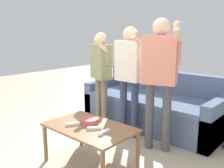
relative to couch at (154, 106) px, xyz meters
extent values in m
plane|color=tan|center=(-0.15, -1.52, -0.29)|extent=(12.00, 12.00, 0.00)
cube|color=#475675|center=(0.00, -0.04, -0.08)|extent=(2.13, 0.92, 0.42)
cube|color=#4D5D7E|center=(0.00, -0.12, 0.16)|extent=(1.85, 0.80, 0.06)
cube|color=#475675|center=(0.00, 0.33, 0.33)|extent=(2.13, 0.18, 0.40)
cube|color=#475675|center=(-1.00, -0.04, 0.01)|extent=(0.14, 0.92, 0.60)
cube|color=#475675|center=(1.00, -0.04, 0.01)|extent=(0.14, 0.92, 0.60)
cube|color=brown|center=(0.15, -1.53, 0.15)|extent=(0.96, 0.60, 0.03)
cylinder|color=brown|center=(-0.29, -1.80, -0.08)|extent=(0.04, 0.04, 0.43)
cylinder|color=brown|center=(-0.29, -1.27, -0.08)|extent=(0.04, 0.04, 0.43)
cylinder|color=brown|center=(0.60, -1.27, -0.08)|extent=(0.04, 0.04, 0.43)
cylinder|color=#B24C47|center=(0.10, -1.47, 0.19)|extent=(0.19, 0.19, 0.06)
ellipsoid|color=white|center=(0.00, -1.45, 0.18)|extent=(0.06, 0.09, 0.05)
cylinder|color=#4C4C51|center=(0.00, -1.44, 0.21)|extent=(0.02, 0.02, 0.01)
cylinder|color=#756656|center=(-0.66, -0.57, 0.08)|extent=(0.09, 0.09, 0.75)
cylinder|color=#756656|center=(-0.48, -0.62, 0.08)|extent=(0.09, 0.09, 0.75)
cube|color=gray|center=(-0.57, -0.59, 0.72)|extent=(0.40, 0.29, 0.51)
sphere|color=beige|center=(-0.57, -0.59, 1.05)|extent=(0.18, 0.18, 0.18)
cylinder|color=beige|center=(-0.74, -0.54, 0.69)|extent=(0.07, 0.07, 0.49)
cylinder|color=gray|center=(-0.40, -0.65, 0.81)|extent=(0.07, 0.07, 0.24)
cylinder|color=beige|center=(-0.43, -0.73, 0.95)|extent=(0.12, 0.23, 0.21)
sphere|color=beige|center=(-0.45, -0.80, 1.05)|extent=(0.07, 0.07, 0.07)
cylinder|color=#2D3856|center=(-0.13, -0.60, 0.10)|extent=(0.10, 0.10, 0.79)
cylinder|color=#2D3856|center=(0.07, -0.60, 0.10)|extent=(0.10, 0.10, 0.79)
cube|color=beige|center=(-0.03, -0.60, 0.77)|extent=(0.38, 0.20, 0.54)
sphere|color=beige|center=(-0.03, -0.60, 1.12)|extent=(0.19, 0.19, 0.19)
cylinder|color=beige|center=(-0.22, -0.60, 0.74)|extent=(0.07, 0.07, 0.51)
cylinder|color=beige|center=(0.16, -0.60, 0.87)|extent=(0.07, 0.07, 0.26)
cylinder|color=beige|center=(0.16, -0.67, 1.03)|extent=(0.06, 0.25, 0.19)
sphere|color=beige|center=(0.16, -0.74, 1.14)|extent=(0.08, 0.08, 0.08)
cylinder|color=#47474C|center=(0.40, -0.75, 0.13)|extent=(0.10, 0.10, 0.83)
cylinder|color=#47474C|center=(0.60, -0.68, 0.13)|extent=(0.10, 0.10, 0.83)
cube|color=#DB7F6B|center=(0.50, -0.72, 0.83)|extent=(0.44, 0.32, 0.57)
sphere|color=beige|center=(0.50, -0.72, 1.21)|extent=(0.20, 0.20, 0.20)
cylinder|color=beige|center=(0.31, -0.78, 0.80)|extent=(0.07, 0.07, 0.54)
cylinder|color=#DB7F6B|center=(0.69, -0.66, 0.94)|extent=(0.07, 0.07, 0.27)
cylinder|color=beige|center=(0.71, -0.72, 1.11)|extent=(0.14, 0.27, 0.20)
sphere|color=beige|center=(0.73, -0.79, 1.22)|extent=(0.08, 0.08, 0.08)
cube|color=white|center=(0.26, -1.56, 0.18)|extent=(0.12, 0.14, 0.03)
cylinder|color=silver|center=(0.28, -1.54, 0.19)|extent=(0.01, 0.01, 0.00)
cube|color=silver|center=(0.23, -1.60, 0.19)|extent=(0.02, 0.02, 0.00)
cube|color=white|center=(0.00, -1.63, 0.18)|extent=(0.10, 0.15, 0.03)
cylinder|color=silver|center=(0.02, -1.61, 0.19)|extent=(0.01, 0.01, 0.00)
cube|color=silver|center=(-0.02, -1.67, 0.19)|extent=(0.02, 0.02, 0.00)
cube|color=white|center=(0.41, -1.57, 0.18)|extent=(0.05, 0.15, 0.03)
cylinder|color=silver|center=(0.41, -1.54, 0.19)|extent=(0.01, 0.01, 0.00)
cube|color=silver|center=(0.41, -1.61, 0.19)|extent=(0.02, 0.02, 0.00)
camera|label=1|loc=(1.98, -3.23, 1.14)|focal=39.61mm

